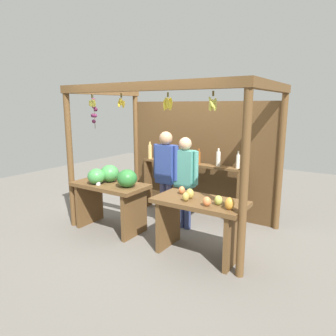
{
  "coord_description": "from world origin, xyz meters",
  "views": [
    {
      "loc": [
        2.6,
        -4.19,
        2.04
      ],
      "look_at": [
        0.0,
        -0.17,
        1.05
      ],
      "focal_mm": 32.69,
      "sensor_mm": 36.0,
      "label": 1
    }
  ],
  "objects": [
    {
      "name": "market_stall",
      "position": [
        -0.0,
        0.4,
        1.36
      ],
      "size": [
        3.1,
        1.86,
        2.34
      ],
      "color": "brown",
      "rests_on": "ground"
    },
    {
      "name": "bottle_shelf_unit",
      "position": [
        -0.07,
        0.65,
        0.8
      ],
      "size": [
        1.98,
        0.22,
        1.35
      ],
      "color": "brown",
      "rests_on": "ground"
    },
    {
      "name": "vendor_man",
      "position": [
        -0.14,
        -0.02,
        0.97
      ],
      "size": [
        0.48,
        0.22,
        1.62
      ],
      "rotation": [
        0.0,
        0.0,
        0.12
      ],
      "color": "#50517F",
      "rests_on": "ground"
    },
    {
      "name": "ground_plane",
      "position": [
        0.0,
        0.0,
        0.0
      ],
      "size": [
        12.0,
        12.0,
        0.0
      ],
      "primitive_type": "plane",
      "color": "slate",
      "rests_on": "ground"
    },
    {
      "name": "fruit_counter_right",
      "position": [
        0.83,
        -0.66,
        0.58
      ],
      "size": [
        1.25,
        0.64,
        0.95
      ],
      "color": "brown",
      "rests_on": "ground"
    },
    {
      "name": "vendor_woman",
      "position": [
        0.18,
        0.06,
        0.91
      ],
      "size": [
        0.48,
        0.21,
        1.54
      ],
      "rotation": [
        0.0,
        0.0,
        -0.16
      ],
      "color": "navy",
      "rests_on": "ground"
    },
    {
      "name": "fruit_counter_left",
      "position": [
        -0.79,
        -0.66,
        0.72
      ],
      "size": [
        1.25,
        0.66,
        1.07
      ],
      "color": "brown",
      "rests_on": "ground"
    }
  ]
}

